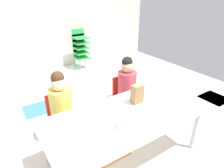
# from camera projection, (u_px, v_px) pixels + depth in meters

# --- Properties ---
(ground_plane) EXTENTS (6.10, 5.28, 0.02)m
(ground_plane) POSITION_uv_depth(u_px,v_px,m) (89.00, 130.00, 2.62)
(ground_plane) COLOR silver
(back_wall) EXTENTS (6.10, 0.10, 2.75)m
(back_wall) POSITION_uv_depth(u_px,v_px,m) (27.00, 9.00, 4.02)
(back_wall) COLOR beige
(back_wall) RESTS_ON ground_plane
(craft_table) EXTENTS (1.66, 0.80, 0.56)m
(craft_table) POSITION_uv_depth(u_px,v_px,m) (125.00, 118.00, 1.98)
(craft_table) COLOR white
(craft_table) RESTS_ON ground_plane
(seated_child_near_camera) EXTENTS (0.34, 0.34, 0.92)m
(seated_child_near_camera) POSITION_uv_depth(u_px,v_px,m) (61.00, 101.00, 2.21)
(seated_child_near_camera) COLOR red
(seated_child_near_camera) RESTS_ON ground_plane
(seated_child_middle_seat) EXTENTS (0.32, 0.31, 0.92)m
(seated_child_middle_seat) POSITION_uv_depth(u_px,v_px,m) (127.00, 82.00, 2.69)
(seated_child_middle_seat) COLOR red
(seated_child_middle_seat) RESTS_ON ground_plane
(kid_chair_green_stack) EXTENTS (0.32, 0.30, 0.92)m
(kid_chair_green_stack) POSITION_uv_depth(u_px,v_px,m) (81.00, 47.00, 4.58)
(kid_chair_green_stack) COLOR green
(kid_chair_green_stack) RESTS_ON ground_plane
(paper_bag_brown) EXTENTS (0.13, 0.09, 0.22)m
(paper_bag_brown) POSITION_uv_depth(u_px,v_px,m) (137.00, 94.00, 2.14)
(paper_bag_brown) COLOR #9E754C
(paper_bag_brown) RESTS_ON craft_table
(paper_plate_near_edge) EXTENTS (0.18, 0.18, 0.01)m
(paper_plate_near_edge) POSITION_uv_depth(u_px,v_px,m) (122.00, 126.00, 1.79)
(paper_plate_near_edge) COLOR white
(paper_plate_near_edge) RESTS_ON craft_table
(paper_plate_center_table) EXTENTS (0.18, 0.18, 0.01)m
(paper_plate_center_table) POSITION_uv_depth(u_px,v_px,m) (151.00, 115.00, 1.95)
(paper_plate_center_table) COLOR white
(paper_plate_center_table) RESTS_ON craft_table
(donut_powdered_on_plate) EXTENTS (0.13, 0.13, 0.04)m
(donut_powdered_on_plate) POSITION_uv_depth(u_px,v_px,m) (122.00, 124.00, 1.78)
(donut_powdered_on_plate) COLOR white
(donut_powdered_on_plate) RESTS_ON craft_table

